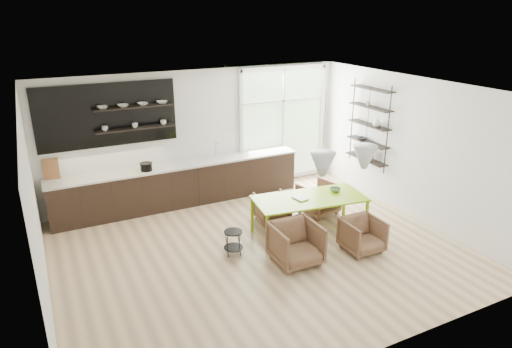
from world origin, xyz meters
name	(u,v)px	position (x,y,z in m)	size (l,w,h in m)	color
room	(260,153)	(0.58, 1.10, 1.46)	(7.02, 6.01, 2.91)	#DCBE8B
kitchen_run	(176,179)	(-0.69, 2.69, 0.60)	(5.54, 0.69, 2.75)	black
right_shelving	(370,127)	(3.36, 1.17, 1.65)	(0.26, 1.22, 1.90)	black
dining_table	(309,200)	(1.13, 0.12, 0.72)	(2.22, 1.23, 0.77)	#86BA10
armchair_back_left	(272,208)	(0.78, 0.95, 0.30)	(0.63, 0.65, 0.59)	brown
armchair_back_right	(318,198)	(1.85, 0.86, 0.34)	(0.72, 0.74, 0.67)	brown
armchair_front_left	(296,244)	(0.36, -0.67, 0.36)	(0.77, 0.79, 0.72)	brown
armchair_front_right	(362,235)	(1.65, -0.85, 0.31)	(0.66, 0.68, 0.61)	brown
wire_stool	(233,239)	(-0.47, 0.09, 0.28)	(0.35, 0.35, 0.44)	black
table_book	(296,199)	(0.84, 0.14, 0.78)	(0.21, 0.28, 0.03)	white
table_bowl	(335,190)	(1.75, 0.17, 0.80)	(0.21, 0.21, 0.07)	#55794D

